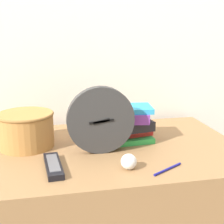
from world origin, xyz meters
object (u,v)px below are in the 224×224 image
tv_remote (53,166)px  basket (26,129)px  crumpled_paper_ball (129,162)px  pen (168,169)px  desk_clock (101,120)px  book_stack (122,123)px

tv_remote → basket: bearing=113.0°
crumpled_paper_ball → pen: size_ratio=0.44×
basket → crumpled_paper_ball: bearing=-39.6°
tv_remote → crumpled_paper_ball: crumpled_paper_ball is taller
basket → pen: 0.58m
tv_remote → pen: (0.37, -0.09, -0.01)m
desk_clock → pen: 0.30m
pen → basket: bearing=145.6°
basket → book_stack: bearing=-0.6°
desk_clock → tv_remote: bearing=-148.7°
crumpled_paper_ball → pen: bearing=-15.9°
crumpled_paper_ball → book_stack: bearing=80.9°
crumpled_paper_ball → pen: crumpled_paper_ball is taller
tv_remote → pen: size_ratio=1.63×
tv_remote → desk_clock: bearing=31.3°
desk_clock → pen: desk_clock is taller
book_stack → pen: 0.34m
pen → desk_clock: bearing=133.6°
desk_clock → basket: (-0.28, 0.12, -0.05)m
tv_remote → crumpled_paper_ball: bearing=-12.3°
tv_remote → crumpled_paper_ball: (0.25, -0.05, 0.02)m
book_stack → pen: book_stack is taller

